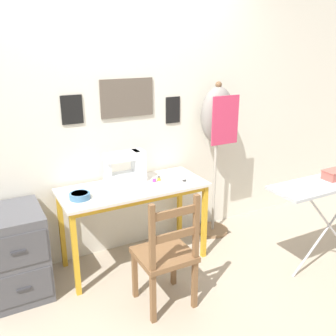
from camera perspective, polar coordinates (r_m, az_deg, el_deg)
The scene contains 13 objects.
ground_plane at distance 3.32m, azimuth -3.06°, elevation -16.07°, with size 14.00×14.00×0.00m, color tan.
wall_back at distance 3.33m, azimuth -7.82°, elevation 7.89°, with size 10.00×0.07×2.55m.
sewing_table at distance 3.21m, azimuth -5.16°, elevation -4.32°, with size 1.25×0.53×0.73m.
sewing_machine at distance 3.25m, azimuth -6.25°, elevation 0.05°, with size 0.36×0.16×0.30m.
fabric_bowl at distance 3.00m, azimuth -13.30°, elevation -4.13°, with size 0.16×0.16×0.05m.
scissors at distance 3.32m, azimuth 2.65°, elevation -1.74°, with size 0.13×0.13×0.01m.
thread_spool_near_machine at distance 3.26m, azimuth -2.13°, elevation -1.82°, with size 0.04×0.04×0.04m.
thread_spool_mid_table at distance 3.29m, azimuth -1.39°, elevation -1.66°, with size 0.04×0.04×0.03m.
wooden_chair at distance 2.78m, azimuth -0.31°, elevation -13.12°, with size 0.40×0.38×0.91m.
filing_cabinet at distance 3.17m, azimuth -22.14°, elevation -11.92°, with size 0.44×0.54×0.70m.
dress_form at distance 3.61m, azimuth 7.50°, elevation 6.67°, with size 0.34×0.32×1.54m.
ironing_board at distance 3.38m, azimuth 24.14°, elevation -2.34°, with size 1.23×0.33×0.82m.
storage_box at distance 3.38m, azimuth 24.22°, elevation -0.87°, with size 0.23×0.12×0.08m.
Camera 1 is at (-1.13, -2.48, 1.89)m, focal length 40.00 mm.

